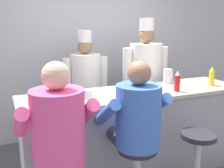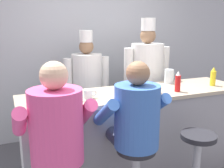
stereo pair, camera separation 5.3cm
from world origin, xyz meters
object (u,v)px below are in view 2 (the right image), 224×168
(ketchup_bottle_red, at_px, (178,82))
(breakfast_plate, at_px, (41,100))
(diner_seated_pink, at_px, (56,131))
(water_pitcher_clear, at_px, (169,76))
(cook_in_whites_far, at_px, (147,77))
(cereal_bowl, at_px, (155,91))
(diner_seated_blue, at_px, (135,121))
(empty_stool_round, at_px, (197,155))
(cook_in_whites_near, at_px, (87,85))
(mustard_bottle_yellow, at_px, (213,77))
(coffee_mug_white, at_px, (88,94))
(coffee_mug_blue, at_px, (74,97))
(cup_stack_steel, at_px, (136,76))

(ketchup_bottle_red, bearing_deg, breakfast_plate, 172.46)
(ketchup_bottle_red, bearing_deg, diner_seated_pink, -163.45)
(water_pitcher_clear, relative_size, cook_in_whites_far, 0.10)
(breakfast_plate, bearing_deg, cereal_bowl, -7.77)
(diner_seated_blue, distance_m, empty_stool_round, 0.84)
(diner_seated_pink, relative_size, cook_in_whites_far, 0.81)
(diner_seated_pink, distance_m, cook_in_whites_near, 1.69)
(mustard_bottle_yellow, relative_size, diner_seated_blue, 0.16)
(empty_stool_round, xyz_separation_m, cook_in_whites_far, (0.17, 1.34, 0.55))
(breakfast_plate, xyz_separation_m, coffee_mug_white, (0.46, -0.09, 0.03))
(coffee_mug_blue, bearing_deg, diner_seated_blue, -48.31)
(breakfast_plate, height_order, cup_stack_steel, cup_stack_steel)
(cup_stack_steel, bearing_deg, diner_seated_blue, -118.17)
(cook_in_whites_near, bearing_deg, diner_seated_pink, -115.47)
(breakfast_plate, distance_m, cook_in_whites_far, 1.73)
(cook_in_whites_far, bearing_deg, empty_stool_round, -97.20)
(breakfast_plate, distance_m, cook_in_whites_near, 1.18)
(diner_seated_blue, bearing_deg, cereal_bowl, 43.92)
(diner_seated_blue, bearing_deg, coffee_mug_blue, 131.69)
(water_pitcher_clear, bearing_deg, diner_seated_blue, -137.66)
(coffee_mug_blue, height_order, cook_in_whites_near, cook_in_whites_near)
(diner_seated_pink, height_order, diner_seated_blue, diner_seated_pink)
(empty_stool_round, bearing_deg, coffee_mug_blue, 155.54)
(breakfast_plate, relative_size, coffee_mug_blue, 1.91)
(breakfast_plate, relative_size, diner_seated_pink, 0.18)
(mustard_bottle_yellow, relative_size, empty_stool_round, 0.34)
(water_pitcher_clear, xyz_separation_m, diner_seated_pink, (-1.62, -0.84, -0.17))
(coffee_mug_white, bearing_deg, cook_in_whites_near, 73.72)
(mustard_bottle_yellow, xyz_separation_m, coffee_mug_white, (-1.61, 0.03, -0.06))
(water_pitcher_clear, xyz_separation_m, breakfast_plate, (-1.65, -0.21, -0.08))
(coffee_mug_white, bearing_deg, coffee_mug_blue, -158.71)
(coffee_mug_white, height_order, empty_stool_round, coffee_mug_white)
(mustard_bottle_yellow, distance_m, coffee_mug_white, 1.61)
(water_pitcher_clear, height_order, empty_stool_round, water_pitcher_clear)
(water_pitcher_clear, height_order, cup_stack_steel, cup_stack_steel)
(empty_stool_round, bearing_deg, mustard_bottle_yellow, 40.16)
(coffee_mug_blue, distance_m, empty_stool_round, 1.37)
(ketchup_bottle_red, height_order, breakfast_plate, ketchup_bottle_red)
(water_pitcher_clear, relative_size, cereal_bowl, 1.38)
(cereal_bowl, relative_size, empty_stool_round, 0.19)
(breakfast_plate, bearing_deg, diner_seated_blue, -41.30)
(water_pitcher_clear, bearing_deg, breakfast_plate, -172.76)
(cereal_bowl, bearing_deg, cook_in_whites_near, 113.26)
(breakfast_plate, bearing_deg, mustard_bottle_yellow, -3.21)
(diner_seated_pink, relative_size, diner_seated_blue, 1.03)
(coffee_mug_blue, height_order, diner_seated_blue, diner_seated_blue)
(diner_seated_pink, bearing_deg, water_pitcher_clear, 27.38)
(coffee_mug_blue, height_order, diner_seated_pink, diner_seated_pink)
(cereal_bowl, xyz_separation_m, diner_seated_pink, (-1.19, -0.47, -0.10))
(cereal_bowl, distance_m, empty_stool_round, 0.79)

